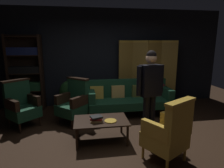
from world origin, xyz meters
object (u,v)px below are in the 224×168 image
(armchair_gilt_accent, at_px, (169,132))
(standing_figure, at_px, (150,87))
(folding_screen, at_px, (147,72))
(potted_plant, at_px, (70,94))
(brass_tray, at_px, (110,121))
(velvet_couch, at_px, (129,97))
(coffee_table, at_px, (101,122))
(armchair_wing_left, at_px, (74,102))
(book_red_leather, at_px, (96,119))
(book_black_cloth, at_px, (96,117))
(bookshelf, at_px, (26,72))
(book_tan_leather, at_px, (96,121))
(armchair_wing_right, at_px, (22,105))

(armchair_gilt_accent, relative_size, standing_figure, 0.61)
(folding_screen, bearing_deg, potted_plant, -173.20)
(standing_figure, relative_size, brass_tray, 7.61)
(brass_tray, bearing_deg, velvet_couch, 64.03)
(coffee_table, height_order, potted_plant, potted_plant)
(armchair_wing_left, height_order, book_red_leather, armchair_wing_left)
(standing_figure, relative_size, book_red_leather, 8.15)
(coffee_table, height_order, book_red_leather, book_red_leather)
(standing_figure, xyz_separation_m, book_black_cloth, (-1.02, -0.04, -0.52))
(velvet_couch, height_order, standing_figure, standing_figure)
(bookshelf, xyz_separation_m, armchair_gilt_accent, (2.79, -2.90, -0.57))
(velvet_couch, height_order, book_black_cloth, velvet_couch)
(book_black_cloth, bearing_deg, book_tan_leather, -90.00)
(brass_tray, bearing_deg, bookshelf, 132.55)
(bookshelf, height_order, book_tan_leather, bookshelf)
(bookshelf, distance_m, velvet_couch, 2.86)
(velvet_couch, bearing_deg, book_red_leather, -124.22)
(brass_tray, bearing_deg, armchair_wing_right, 150.46)
(folding_screen, relative_size, coffee_table, 1.90)
(armchair_gilt_accent, distance_m, armchair_wing_left, 2.32)
(coffee_table, relative_size, book_black_cloth, 4.97)
(armchair_gilt_accent, relative_size, book_tan_leather, 4.97)
(folding_screen, relative_size, armchair_wing_right, 1.83)
(armchair_gilt_accent, relative_size, brass_tray, 4.65)
(folding_screen, bearing_deg, brass_tray, -123.54)
(velvet_couch, bearing_deg, armchair_wing_left, -164.64)
(coffee_table, xyz_separation_m, book_tan_leather, (-0.09, -0.06, 0.06))
(velvet_couch, height_order, coffee_table, velvet_couch)
(armchair_wing_right, xyz_separation_m, book_black_cloth, (1.57, -1.01, 0.02))
(velvet_couch, distance_m, potted_plant, 1.60)
(folding_screen, bearing_deg, coffee_table, -127.76)
(armchair_gilt_accent, xyz_separation_m, armchair_wing_right, (-2.62, 1.76, 0.00))
(armchair_wing_left, relative_size, book_black_cloth, 5.17)
(brass_tray, bearing_deg, standing_figure, 5.19)
(folding_screen, xyz_separation_m, book_black_cloth, (-1.67, -2.10, -0.48))
(coffee_table, bearing_deg, brass_tray, -29.26)
(velvet_couch, distance_m, armchair_wing_right, 2.56)
(book_black_cloth, bearing_deg, coffee_table, 34.90)
(standing_figure, distance_m, potted_plant, 2.46)
(bookshelf, relative_size, armchair_wing_right, 1.97)
(book_red_leather, relative_size, book_black_cloth, 1.04)
(armchair_wing_left, xyz_separation_m, brass_tray, (0.71, -1.05, -0.06))
(velvet_couch, height_order, armchair_wing_right, armchair_wing_right)
(armchair_gilt_accent, bearing_deg, book_red_leather, 144.35)
(velvet_couch, relative_size, book_tan_leather, 10.14)
(folding_screen, bearing_deg, standing_figure, -107.53)
(coffee_table, bearing_deg, folding_screen, 52.24)
(armchair_wing_right, bearing_deg, velvet_couch, 9.01)
(bookshelf, xyz_separation_m, armchair_wing_left, (1.29, -1.12, -0.57))
(velvet_couch, xyz_separation_m, armchair_gilt_accent, (0.09, -2.17, 0.03))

